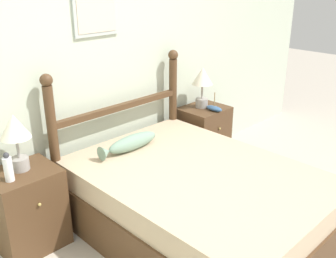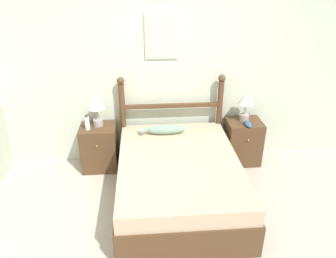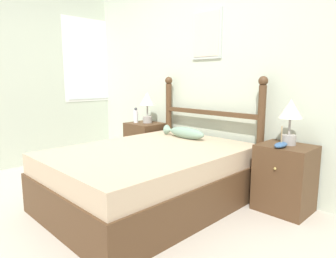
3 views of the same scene
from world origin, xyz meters
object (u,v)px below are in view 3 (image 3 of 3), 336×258
Objects in this scene: nightstand_right at (285,178)px; bottle at (136,116)px; nightstand_left at (145,145)px; table_lamp_right at (290,114)px; table_lamp_left at (147,102)px; bed at (150,177)px; model_boat at (281,145)px; fish_pillow at (184,132)px.

bottle reaches higher than nightstand_right.
nightstand_left is 1.49× the size of table_lamp_right.
table_lamp_left is at bearing 179.98° from table_lamp_right.
nightstand_right is 2.97× the size of bottle.
bottle is at bearing 146.94° from bed.
model_boat is 0.34× the size of fish_pillow.
fish_pillow reaches higher than nightstand_left.
nightstand_right is 2.14m from bottle.
nightstand_right is at bearing 1.84° from bottle.
bed is 1.43m from table_lamp_left.
bed is 1.27m from nightstand_right.
bed is at bearing -78.74° from fish_pillow.
bed is at bearing -33.06° from bottle.
nightstand_left is at bearing 180.00° from nightstand_right.
bottle is 0.37× the size of fish_pillow.
bottle is at bearing 178.31° from model_boat.
model_boat is (0.00, -0.16, -0.26)m from table_lamp_right.
nightstand_right reaches higher than bed.
table_lamp_right reaches higher than nightstand_right.
bottle is 1.08× the size of model_boat.
bed is 3.08× the size of nightstand_right.
model_boat is (0.00, -0.13, 0.34)m from nightstand_right.
table_lamp_right reaches higher than nightstand_left.
bed is 9.13× the size of bottle.
nightstand_left is 1.09× the size of fish_pillow.
nightstand_right is at bearing -1.03° from table_lamp_left.
table_lamp_left is at bearing 39.50° from bottle.
bed is 4.57× the size of table_lamp_right.
table_lamp_right is 1.17m from fish_pillow.
bottle is (-1.11, 0.72, 0.44)m from bed.
model_boat is (1.97, -0.16, -0.26)m from table_lamp_left.
nightstand_right is 1.49× the size of table_lamp_right.
table_lamp_left is 1.99× the size of bottle.
bed is 1.43m from table_lamp_right.
bed is 0.74m from fish_pillow.
nightstand_left is 2.07m from table_lamp_right.
table_lamp_right is at bearing -0.02° from table_lamp_left.
table_lamp_right is (0.99, 0.82, 0.63)m from bed.
table_lamp_right is at bearing 39.72° from bed.
fish_pillow is at bearing -12.21° from table_lamp_left.
nightstand_right is (0.99, 0.79, 0.04)m from bed.
bottle is at bearing -140.50° from table_lamp_left.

